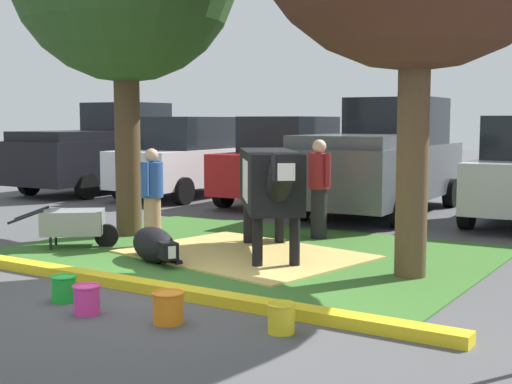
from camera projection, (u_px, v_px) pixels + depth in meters
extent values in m
plane|color=#4C4C4F|center=(169.00, 291.00, 7.99)|extent=(80.00, 80.00, 0.00)
cube|color=#386B28|center=(252.00, 252.00, 10.29)|extent=(6.69, 4.95, 0.02)
cube|color=yellow|center=(129.00, 283.00, 8.08)|extent=(7.89, 0.24, 0.12)
cube|color=tan|center=(245.00, 255.00, 10.00)|extent=(3.59, 2.96, 0.04)
cylinder|color=#4C3823|center=(128.00, 143.00, 11.61)|extent=(0.42, 0.42, 3.12)
cylinder|color=brown|center=(413.00, 149.00, 8.50)|extent=(0.39, 0.39, 3.17)
cube|color=black|center=(269.00, 179.00, 9.90)|extent=(1.95, 2.25, 0.80)
cube|color=white|center=(270.00, 180.00, 9.75)|extent=(1.12, 1.15, 0.56)
cylinder|color=black|center=(281.00, 180.00, 8.57)|extent=(0.64, 0.70, 0.58)
cube|color=black|center=(284.00, 167.00, 8.23)|extent=(0.47, 0.51, 0.32)
cube|color=white|center=(286.00, 172.00, 8.04)|extent=(0.23, 0.22, 0.20)
cylinder|color=black|center=(295.00, 242.00, 9.14)|extent=(0.14, 0.14, 0.71)
cylinder|color=black|center=(257.00, 242.00, 9.10)|extent=(0.14, 0.14, 0.71)
cylinder|color=black|center=(279.00, 223.00, 10.85)|extent=(0.14, 0.14, 0.71)
cylinder|color=black|center=(248.00, 223.00, 10.81)|extent=(0.14, 0.14, 0.71)
cylinder|color=black|center=(262.00, 188.00, 11.11)|extent=(0.06, 0.06, 0.70)
ellipsoid|color=black|center=(154.00, 245.00, 9.58)|extent=(1.19, 0.98, 0.48)
cube|color=black|center=(168.00, 251.00, 9.04)|extent=(0.34, 0.32, 0.22)
cube|color=silver|center=(171.00, 252.00, 8.93)|extent=(0.10, 0.12, 0.16)
cylinder|color=black|center=(175.00, 261.00, 9.36)|extent=(0.35, 0.27, 0.10)
cylinder|color=#9E7F5B|center=(153.00, 222.00, 10.66)|extent=(0.26, 0.26, 0.77)
cylinder|color=#23478C|center=(152.00, 180.00, 10.60)|extent=(0.34, 0.34, 0.53)
sphere|color=tan|center=(152.00, 155.00, 10.56)|extent=(0.21, 0.21, 0.21)
cylinder|color=#23478C|center=(158.00, 177.00, 10.80)|extent=(0.09, 0.09, 0.51)
cylinder|color=#23478C|center=(146.00, 179.00, 10.38)|extent=(0.09, 0.09, 0.51)
cylinder|color=black|center=(319.00, 214.00, 11.37)|extent=(0.26, 0.26, 0.83)
cylinder|color=maroon|center=(319.00, 171.00, 11.30)|extent=(0.34, 0.34, 0.57)
sphere|color=beige|center=(319.00, 146.00, 11.26)|extent=(0.23, 0.23, 0.23)
cylinder|color=maroon|center=(328.00, 170.00, 11.12)|extent=(0.09, 0.09, 0.54)
cylinder|color=maroon|center=(311.00, 169.00, 11.48)|extent=(0.09, 0.09, 0.54)
cube|color=gray|center=(73.00, 222.00, 10.60)|extent=(1.08, 1.03, 0.36)
cylinder|color=black|center=(107.00, 236.00, 10.67)|extent=(0.34, 0.30, 0.36)
cylinder|color=black|center=(56.00, 238.00, 10.81)|extent=(0.04, 0.04, 0.24)
cylinder|color=black|center=(51.00, 243.00, 10.38)|extent=(0.04, 0.04, 0.24)
cylinder|color=black|center=(32.00, 213.00, 10.74)|extent=(0.44, 0.36, 0.23)
cylinder|color=black|center=(25.00, 217.00, 10.30)|extent=(0.44, 0.36, 0.23)
cylinder|color=green|center=(64.00, 289.00, 7.49)|extent=(0.26, 0.26, 0.27)
torus|color=green|center=(64.00, 277.00, 7.48)|extent=(0.28, 0.28, 0.02)
cylinder|color=#EA3893|center=(87.00, 300.00, 7.01)|extent=(0.26, 0.26, 0.28)
torus|color=#EA3893|center=(86.00, 286.00, 7.00)|extent=(0.28, 0.28, 0.02)
cylinder|color=orange|center=(168.00, 308.00, 6.69)|extent=(0.29, 0.29, 0.30)
torus|color=orange|center=(168.00, 293.00, 6.68)|extent=(0.32, 0.32, 0.02)
cylinder|color=yellow|center=(281.00, 319.00, 6.39)|extent=(0.25, 0.25, 0.27)
torus|color=yellow|center=(281.00, 304.00, 6.38)|extent=(0.27, 0.27, 0.02)
cube|color=black|center=(105.00, 159.00, 19.05)|extent=(2.22, 5.48, 1.10)
cube|color=black|center=(127.00, 121.00, 19.76)|extent=(1.91, 1.88, 1.00)
cube|color=black|center=(71.00, 136.00, 17.94)|extent=(2.01, 2.78, 0.24)
cylinder|color=black|center=(120.00, 174.00, 21.12)|extent=(0.25, 0.65, 0.64)
cylinder|color=black|center=(173.00, 176.00, 20.12)|extent=(0.25, 0.65, 0.64)
cylinder|color=black|center=(29.00, 183.00, 18.10)|extent=(0.25, 0.65, 0.64)
cylinder|color=black|center=(87.00, 186.00, 17.10)|extent=(0.25, 0.65, 0.64)
cube|color=silver|center=(187.00, 167.00, 17.64)|extent=(1.98, 4.47, 0.90)
cube|color=black|center=(187.00, 133.00, 17.56)|extent=(1.67, 2.26, 0.80)
cylinder|color=black|center=(191.00, 179.00, 19.37)|extent=(0.25, 0.65, 0.64)
cylinder|color=black|center=(247.00, 182.00, 18.47)|extent=(0.25, 0.65, 0.64)
cylinder|color=black|center=(123.00, 187.00, 16.91)|extent=(0.25, 0.65, 0.64)
cylinder|color=black|center=(183.00, 191.00, 16.01)|extent=(0.25, 0.65, 0.64)
cube|color=red|center=(289.00, 171.00, 16.26)|extent=(1.98, 4.47, 0.90)
cube|color=black|center=(290.00, 134.00, 16.17)|extent=(1.67, 2.26, 0.80)
cylinder|color=black|center=(284.00, 183.00, 17.98)|extent=(0.25, 0.65, 0.64)
cylinder|color=black|center=(349.00, 187.00, 17.08)|extent=(0.25, 0.65, 0.64)
cylinder|color=black|center=(224.00, 193.00, 15.52)|extent=(0.25, 0.65, 0.64)
cylinder|color=black|center=(296.00, 198.00, 14.62)|extent=(0.25, 0.65, 0.64)
cube|color=#4C5156|center=(381.00, 172.00, 14.53)|extent=(2.22, 5.48, 1.10)
cube|color=black|center=(397.00, 121.00, 15.23)|extent=(1.91, 1.88, 1.00)
cube|color=#4C5156|center=(360.00, 141.00, 13.41)|extent=(2.01, 2.78, 0.24)
cylinder|color=black|center=(366.00, 189.00, 16.59)|extent=(0.25, 0.65, 0.64)
cylinder|color=black|center=(451.00, 193.00, 15.59)|extent=(0.25, 0.65, 0.64)
cylinder|color=black|center=(300.00, 204.00, 13.57)|extent=(0.25, 0.65, 0.64)
cylinder|color=black|center=(400.00, 210.00, 12.57)|extent=(0.25, 0.65, 0.64)
cylinder|color=black|center=(499.00, 196.00, 14.94)|extent=(0.25, 0.65, 0.64)
cylinder|color=black|center=(467.00, 211.00, 12.47)|extent=(0.25, 0.65, 0.64)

